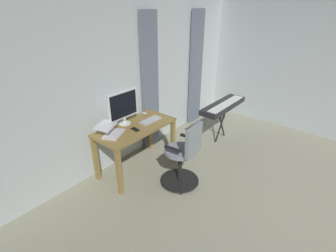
{
  "coord_description": "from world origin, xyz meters",
  "views": [
    {
      "loc": [
        2.6,
        -0.2,
        2.37
      ],
      "look_at": [
        0.31,
        -2.08,
        0.92
      ],
      "focal_mm": 26.51,
      "sensor_mm": 36.0,
      "label": 1
    }
  ],
  "objects_px": {
    "desk": "(136,133)",
    "office_chair": "(184,157)",
    "cell_phone_face_up": "(135,129)",
    "computer_monitor": "(123,106)",
    "computer_keyboard": "(151,120)",
    "computer_mouse": "(144,113)",
    "laptop": "(111,131)",
    "piano_keyboard": "(223,106)"
  },
  "relations": [
    {
      "from": "desk",
      "to": "office_chair",
      "type": "xyz_separation_m",
      "value": [
        -0.14,
        0.8,
        -0.17
      ]
    },
    {
      "from": "cell_phone_face_up",
      "to": "computer_monitor",
      "type": "bearing_deg",
      "value": -90.24
    },
    {
      "from": "computer_monitor",
      "to": "computer_keyboard",
      "type": "distance_m",
      "value": 0.49
    },
    {
      "from": "computer_mouse",
      "to": "cell_phone_face_up",
      "type": "height_order",
      "value": "computer_mouse"
    },
    {
      "from": "laptop",
      "to": "cell_phone_face_up",
      "type": "bearing_deg",
      "value": 127.78
    },
    {
      "from": "desk",
      "to": "computer_monitor",
      "type": "height_order",
      "value": "computer_monitor"
    },
    {
      "from": "computer_monitor",
      "to": "computer_keyboard",
      "type": "relative_size",
      "value": 1.46
    },
    {
      "from": "computer_mouse",
      "to": "piano_keyboard",
      "type": "bearing_deg",
      "value": 149.6
    },
    {
      "from": "office_chair",
      "to": "computer_mouse",
      "type": "xyz_separation_m",
      "value": [
        -0.27,
        -1.0,
        0.3
      ]
    },
    {
      "from": "cell_phone_face_up",
      "to": "desk",
      "type": "bearing_deg",
      "value": -126.15
    },
    {
      "from": "desk",
      "to": "computer_mouse",
      "type": "xyz_separation_m",
      "value": [
        -0.4,
        -0.2,
        0.13
      ]
    },
    {
      "from": "cell_phone_face_up",
      "to": "piano_keyboard",
      "type": "distance_m",
      "value": 1.85
    },
    {
      "from": "computer_keyboard",
      "to": "cell_phone_face_up",
      "type": "relative_size",
      "value": 2.51
    },
    {
      "from": "desk",
      "to": "office_chair",
      "type": "relative_size",
      "value": 1.26
    },
    {
      "from": "desk",
      "to": "computer_monitor",
      "type": "xyz_separation_m",
      "value": [
        0.05,
        -0.18,
        0.4
      ]
    },
    {
      "from": "piano_keyboard",
      "to": "computer_monitor",
      "type": "bearing_deg",
      "value": -22.96
    },
    {
      "from": "laptop",
      "to": "cell_phone_face_up",
      "type": "distance_m",
      "value": 0.35
    },
    {
      "from": "laptop",
      "to": "cell_phone_face_up",
      "type": "xyz_separation_m",
      "value": [
        -0.31,
        0.16,
        -0.05
      ]
    },
    {
      "from": "piano_keyboard",
      "to": "cell_phone_face_up",
      "type": "bearing_deg",
      "value": -14.76
    },
    {
      "from": "computer_monitor",
      "to": "piano_keyboard",
      "type": "bearing_deg",
      "value": 156.93
    },
    {
      "from": "laptop",
      "to": "computer_monitor",
      "type": "bearing_deg",
      "value": 172.39
    },
    {
      "from": "cell_phone_face_up",
      "to": "computer_keyboard",
      "type": "bearing_deg",
      "value": -166.8
    },
    {
      "from": "computer_monitor",
      "to": "piano_keyboard",
      "type": "height_order",
      "value": "computer_monitor"
    },
    {
      "from": "office_chair",
      "to": "computer_mouse",
      "type": "height_order",
      "value": "office_chair"
    },
    {
      "from": "office_chair",
      "to": "cell_phone_face_up",
      "type": "distance_m",
      "value": 0.8
    },
    {
      "from": "computer_keyboard",
      "to": "computer_mouse",
      "type": "height_order",
      "value": "computer_mouse"
    },
    {
      "from": "desk",
      "to": "cell_phone_face_up",
      "type": "xyz_separation_m",
      "value": [
        0.08,
        0.09,
        0.12
      ]
    },
    {
      "from": "computer_monitor",
      "to": "computer_mouse",
      "type": "bearing_deg",
      "value": -177.7
    },
    {
      "from": "laptop",
      "to": "piano_keyboard",
      "type": "xyz_separation_m",
      "value": [
        -2.1,
        0.63,
        -0.11
      ]
    },
    {
      "from": "computer_mouse",
      "to": "office_chair",
      "type": "bearing_deg",
      "value": 75.19
    },
    {
      "from": "cell_phone_face_up",
      "to": "piano_keyboard",
      "type": "height_order",
      "value": "cell_phone_face_up"
    },
    {
      "from": "computer_monitor",
      "to": "laptop",
      "type": "bearing_deg",
      "value": 17.87
    },
    {
      "from": "computer_keyboard",
      "to": "computer_mouse",
      "type": "xyz_separation_m",
      "value": [
        -0.13,
        -0.26,
        0.01
      ]
    },
    {
      "from": "cell_phone_face_up",
      "to": "computer_mouse",
      "type": "bearing_deg",
      "value": -141.36
    },
    {
      "from": "computer_monitor",
      "to": "laptop",
      "type": "distance_m",
      "value": 0.44
    },
    {
      "from": "desk",
      "to": "computer_keyboard",
      "type": "bearing_deg",
      "value": 168.88
    },
    {
      "from": "computer_keyboard",
      "to": "piano_keyboard",
      "type": "relative_size",
      "value": 0.31
    },
    {
      "from": "desk",
      "to": "computer_monitor",
      "type": "bearing_deg",
      "value": -76.13
    },
    {
      "from": "laptop",
      "to": "piano_keyboard",
      "type": "height_order",
      "value": "laptop"
    },
    {
      "from": "computer_keyboard",
      "to": "laptop",
      "type": "relative_size",
      "value": 0.83
    },
    {
      "from": "desk",
      "to": "computer_keyboard",
      "type": "height_order",
      "value": "computer_keyboard"
    },
    {
      "from": "computer_keyboard",
      "to": "desk",
      "type": "bearing_deg",
      "value": -11.12
    }
  ]
}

